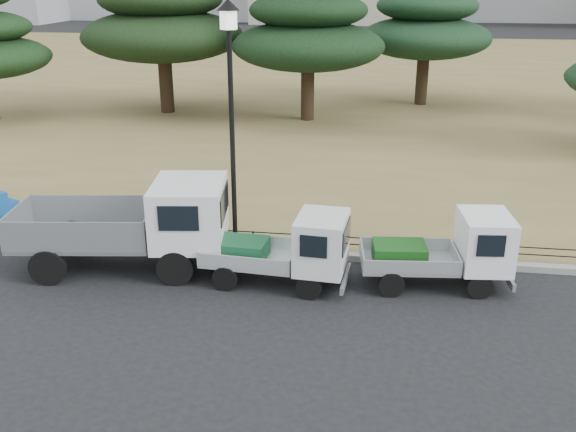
% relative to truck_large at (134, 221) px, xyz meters
% --- Properties ---
extents(ground, '(220.00, 220.00, 0.00)m').
position_rel_truck_large_xyz_m(ground, '(3.55, -1.43, -1.19)').
color(ground, black).
extents(lawn, '(120.00, 56.00, 0.15)m').
position_rel_truck_large_xyz_m(lawn, '(3.55, 29.17, -1.11)').
color(lawn, olive).
rests_on(lawn, ground).
extents(curb, '(120.00, 0.25, 0.16)m').
position_rel_truck_large_xyz_m(curb, '(3.55, 1.17, -1.11)').
color(curb, gray).
rests_on(curb, ground).
extents(truck_large, '(5.11, 2.56, 2.13)m').
position_rel_truck_large_xyz_m(truck_large, '(0.00, 0.00, 0.00)').
color(truck_large, black).
rests_on(truck_large, ground).
extents(truck_kei_front, '(3.30, 1.60, 1.70)m').
position_rel_truck_large_xyz_m(truck_kei_front, '(3.65, -0.32, -0.34)').
color(truck_kei_front, black).
rests_on(truck_kei_front, ground).
extents(truck_kei_rear, '(3.35, 1.69, 1.69)m').
position_rel_truck_large_xyz_m(truck_kei_rear, '(7.19, 0.14, -0.34)').
color(truck_kei_rear, black).
rests_on(truck_kei_rear, ground).
extents(street_lamp, '(0.53, 0.53, 5.93)m').
position_rel_truck_large_xyz_m(street_lamp, '(2.06, 1.47, 2.97)').
color(street_lamp, black).
rests_on(street_lamp, lawn).
extents(pipe_fence, '(38.00, 0.04, 0.40)m').
position_rel_truck_large_xyz_m(pipe_fence, '(3.55, 1.32, -0.75)').
color(pipe_fence, black).
rests_on(pipe_fence, lawn).
extents(pine_west_near, '(7.63, 7.63, 7.63)m').
position_rel_truck_large_xyz_m(pine_west_near, '(-4.85, 16.98, 3.37)').
color(pine_west_near, black).
rests_on(pine_west_near, lawn).
extents(pine_center_left, '(6.91, 6.91, 7.03)m').
position_rel_truck_large_xyz_m(pine_center_left, '(2.17, 16.26, 3.02)').
color(pine_center_left, black).
rests_on(pine_center_left, lawn).
extents(pine_center_right, '(6.60, 6.60, 7.00)m').
position_rel_truck_large_xyz_m(pine_center_right, '(7.59, 20.80, 3.02)').
color(pine_center_right, black).
rests_on(pine_center_right, lawn).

